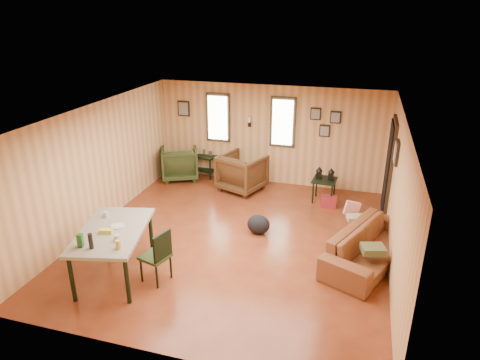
# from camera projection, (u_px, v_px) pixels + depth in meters

# --- Properties ---
(room) EXTENTS (5.54, 6.04, 2.44)m
(room) POSITION_uv_depth(u_px,v_px,m) (247.00, 176.00, 7.78)
(room) COLOR brown
(room) RESTS_ON ground
(sofa) EXTENTS (1.44, 2.21, 0.84)m
(sofa) POSITION_uv_depth(u_px,v_px,m) (371.00, 241.00, 7.16)
(sofa) COLOR brown
(sofa) RESTS_ON ground
(recliner_brown) EXTENTS (1.18, 1.15, 0.96)m
(recliner_brown) POSITION_uv_depth(u_px,v_px,m) (242.00, 171.00, 10.05)
(recliner_brown) COLOR #4B2E16
(recliner_brown) RESTS_ON ground
(recliner_green) EXTENTS (1.14, 1.11, 0.90)m
(recliner_green) POSITION_uv_depth(u_px,v_px,m) (180.00, 161.00, 10.75)
(recliner_green) COLOR #2C3819
(recliner_green) RESTS_ON ground
(end_table) EXTENTS (0.67, 0.63, 0.69)m
(end_table) POSITION_uv_depth(u_px,v_px,m) (208.00, 161.00, 10.94)
(end_table) COLOR black
(end_table) RESTS_ON ground
(side_table) EXTENTS (0.54, 0.54, 0.81)m
(side_table) POSITION_uv_depth(u_px,v_px,m) (325.00, 178.00, 9.42)
(side_table) COLOR black
(side_table) RESTS_ON ground
(cooler) EXTENTS (0.35, 0.25, 0.24)m
(cooler) POSITION_uv_depth(u_px,v_px,m) (329.00, 202.00, 9.31)
(cooler) COLOR maroon
(cooler) RESTS_ON ground
(backpack) EXTENTS (0.44, 0.34, 0.38)m
(backpack) POSITION_uv_depth(u_px,v_px,m) (259.00, 224.00, 8.18)
(backpack) COLOR black
(backpack) RESTS_ON ground
(sofa_pillows) EXTENTS (0.76, 1.55, 0.32)m
(sofa_pillows) POSITION_uv_depth(u_px,v_px,m) (363.00, 230.00, 7.35)
(sofa_pillows) COLOR #464D2B
(sofa_pillows) RESTS_ON sofa
(dining_table) EXTENTS (1.31, 1.79, 1.06)m
(dining_table) POSITION_uv_depth(u_px,v_px,m) (112.00, 234.00, 6.68)
(dining_table) COLOR gray
(dining_table) RESTS_ON ground
(dining_chair) EXTENTS (0.50, 0.50, 0.89)m
(dining_chair) POSITION_uv_depth(u_px,v_px,m) (158.00, 254.00, 6.63)
(dining_chair) COLOR #2C3819
(dining_chair) RESTS_ON ground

